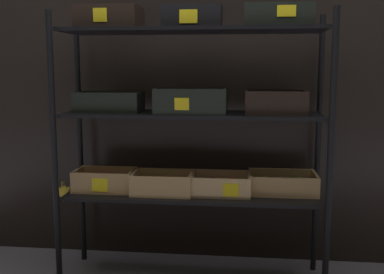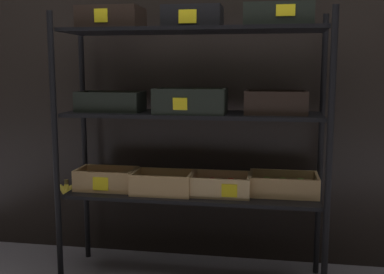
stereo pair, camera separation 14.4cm
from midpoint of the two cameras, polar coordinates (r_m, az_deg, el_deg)
storefront_wall at (r=2.94m, az=-0.56°, el=12.22°), size 3.82×0.12×2.78m
display_rack at (r=2.55m, az=-1.55°, el=2.57°), size 1.53×0.43×1.53m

